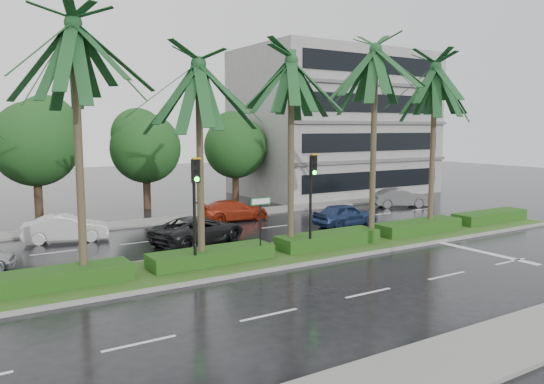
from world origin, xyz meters
TOP-DOWN VIEW (x-y plane):
  - ground at (0.00, 0.00)m, footprint 120.00×120.00m
  - near_sidewalk at (0.00, -10.20)m, footprint 40.00×2.40m
  - far_sidewalk at (0.00, 12.00)m, footprint 40.00×2.00m
  - median at (0.00, 1.00)m, footprint 36.00×4.00m
  - hedge at (0.00, 1.00)m, footprint 35.20×1.40m
  - lane_markings at (3.04, -0.43)m, footprint 34.00×13.06m
  - palm_row at (-1.25, 1.02)m, footprint 26.30×4.20m
  - signal_median_left at (-4.00, 0.30)m, footprint 0.34×0.42m
  - signal_median_right at (1.50, 0.30)m, footprint 0.34×0.42m
  - street_sign at (-1.00, 0.48)m, footprint 0.95×0.09m
  - bg_trees at (1.38, 17.59)m, footprint 32.85×5.42m
  - building at (17.00, 18.00)m, footprint 16.00×10.00m
  - car_white at (-7.00, 9.25)m, footprint 2.31×4.26m
  - car_darkgrey at (-1.65, 5.24)m, footprint 3.69×5.36m
  - car_red at (2.85, 10.05)m, footprint 2.10×4.44m
  - car_blue at (7.35, 5.00)m, footprint 1.62×3.91m
  - car_grey at (15.47, 8.62)m, footprint 2.84×4.20m

SIDE VIEW (x-z plane):
  - ground at x=0.00m, z-range 0.00..0.00m
  - lane_markings at x=3.04m, z-range 0.00..0.01m
  - near_sidewalk at x=0.00m, z-range 0.00..0.12m
  - far_sidewalk at x=0.00m, z-range 0.00..0.12m
  - median at x=0.00m, z-range 0.00..0.16m
  - hedge at x=0.00m, z-range 0.15..0.75m
  - car_red at x=2.85m, z-range 0.00..1.25m
  - car_grey at x=15.47m, z-range 0.00..1.31m
  - car_blue at x=7.35m, z-range 0.00..1.32m
  - car_white at x=-7.00m, z-range 0.00..1.33m
  - car_darkgrey at x=-1.65m, z-range 0.00..1.36m
  - street_sign at x=-1.00m, z-range 0.82..3.42m
  - signal_median_left at x=-4.00m, z-range 0.82..5.18m
  - signal_median_right at x=1.50m, z-range 0.82..5.18m
  - bg_trees at x=1.38m, z-range 0.75..8.58m
  - building at x=17.00m, z-range 0.00..12.00m
  - palm_row at x=-1.25m, z-range 2.98..12.90m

